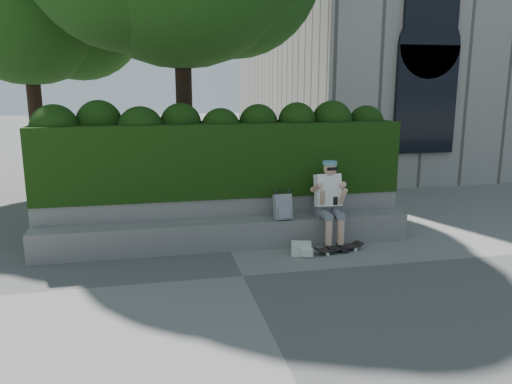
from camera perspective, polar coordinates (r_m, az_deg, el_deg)
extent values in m
plane|color=slate|center=(6.93, -1.53, -9.57)|extent=(80.00, 80.00, 0.00)
cube|color=gray|center=(8.02, -3.18, -4.83)|extent=(6.00, 0.45, 0.45)
cube|color=gray|center=(8.43, -3.70, -2.93)|extent=(6.00, 0.50, 0.75)
cube|color=black|center=(8.45, -4.01, 3.86)|extent=(6.00, 1.00, 1.20)
cylinder|color=black|center=(10.88, -8.12, 7.13)|extent=(0.35, 0.35, 3.27)
cylinder|color=black|center=(13.06, -23.65, 5.88)|extent=(0.33, 0.33, 2.74)
cube|color=slate|center=(8.28, 7.97, -1.98)|extent=(0.36, 0.26, 0.22)
cube|color=white|center=(8.14, 8.21, 0.22)|extent=(0.40, 0.32, 0.55)
sphere|color=tan|center=(8.00, 8.46, 2.64)|extent=(0.21, 0.21, 0.21)
cylinder|color=teal|center=(8.01, 8.43, 3.30)|extent=(0.23, 0.23, 0.06)
cube|color=black|center=(7.84, 9.07, -1.01)|extent=(0.07, 0.02, 0.13)
cylinder|color=tan|center=(7.93, 8.31, -4.99)|extent=(0.11, 0.11, 0.47)
cylinder|color=tan|center=(8.00, 9.66, -4.88)|extent=(0.11, 0.11, 0.47)
cube|color=black|center=(7.93, 8.42, -6.46)|extent=(0.10, 0.26, 0.10)
cube|color=black|center=(8.00, 9.77, -6.34)|extent=(0.10, 0.26, 0.10)
cube|color=black|center=(7.95, 9.45, -6.30)|extent=(0.76, 0.35, 0.02)
cylinder|color=silver|center=(7.77, 8.18, -7.05)|extent=(0.06, 0.04, 0.05)
cylinder|color=silver|center=(7.89, 7.55, -6.72)|extent=(0.06, 0.04, 0.05)
cylinder|color=silver|center=(8.05, 11.30, -6.47)|extent=(0.06, 0.04, 0.05)
cylinder|color=silver|center=(8.17, 10.64, -6.16)|extent=(0.06, 0.04, 0.05)
cube|color=#9FA0A4|center=(7.98, 3.07, -1.70)|extent=(0.29, 0.17, 0.41)
cube|color=silver|center=(7.75, 5.19, -6.46)|extent=(0.35, 0.29, 0.20)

